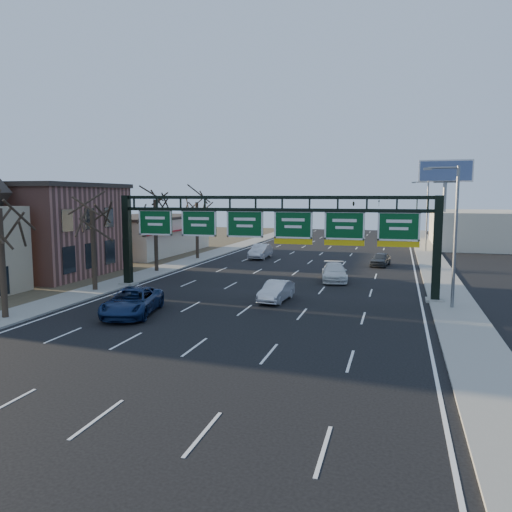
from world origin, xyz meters
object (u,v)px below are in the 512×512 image
(car_blue_suv, at_px, (132,302))
(car_silver_sedan, at_px, (276,291))
(car_white_wagon, at_px, (334,272))
(sign_gantry, at_px, (271,231))

(car_blue_suv, height_order, car_silver_sedan, car_blue_suv)
(car_silver_sedan, height_order, car_white_wagon, car_white_wagon)
(sign_gantry, height_order, car_silver_sedan, sign_gantry)
(car_blue_suv, distance_m, car_white_wagon, 18.61)
(sign_gantry, height_order, car_blue_suv, sign_gantry)
(sign_gantry, xyz_separation_m, car_white_wagon, (3.90, 6.55, -3.90))
(car_silver_sedan, distance_m, car_white_wagon, 9.69)
(sign_gantry, bearing_deg, car_white_wagon, 59.25)
(car_silver_sedan, bearing_deg, car_white_wagon, 78.51)
(sign_gantry, relative_size, car_silver_sedan, 5.95)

